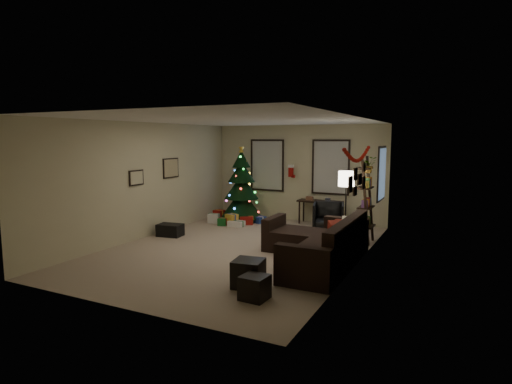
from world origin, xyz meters
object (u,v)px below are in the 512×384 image
Objects in this scene: christmas_tree at (242,189)px; sofa at (320,247)px; desk_chair at (328,216)px; desk at (320,203)px; bookshelf at (367,201)px.

christmas_tree reaches higher than sofa.
sofa is at bearing -91.50° from desk_chair.
christmas_tree reaches higher than desk.
bookshelf is (3.68, -0.97, 0.04)m from christmas_tree.
sofa is 2.02m from bookshelf.
christmas_tree is 0.76× the size of sofa.
bookshelf reaches higher than desk.
bookshelf is at bearing -14.76° from christmas_tree.
bookshelf is at bearing 75.74° from sofa.
desk is at bearing 135.71° from bookshelf.
christmas_tree reaches higher than desk_chair.
sofa is 1.47× the size of bookshelf.
christmas_tree is 3.81m from bookshelf.
bookshelf is (1.55, -1.52, 0.36)m from desk.
desk_chair is at bearing 142.31° from bookshelf.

